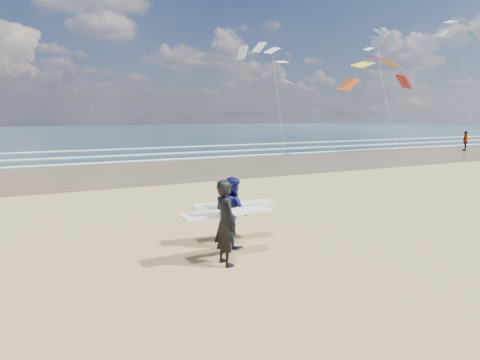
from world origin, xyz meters
TOP-DOWN VIEW (x-y plane):
  - wet_sand_strip at (20.00, 18.00)m, footprint 220.00×12.00m
  - ocean at (20.00, 72.00)m, footprint 220.00×100.00m
  - foam_breakers at (20.00, 28.10)m, footprint 220.00×11.70m
  - surfer_near at (0.22, 0.74)m, footprint 2.22×1.02m
  - surfer_far at (0.98, 1.92)m, footprint 2.24×1.18m
  - beachgoer_1 at (32.91, 18.30)m, footprint 1.11×1.01m
  - kite_0 at (23.05, 19.08)m, footprint 7.44×4.92m
  - kite_1 at (16.37, 24.94)m, footprint 6.00×4.76m
  - kite_2 at (43.84, 27.11)m, footprint 6.47×4.81m
  - kite_5 at (37.61, 33.81)m, footprint 5.42×4.70m

SIDE VIEW (x-z plane):
  - wet_sand_strip at x=20.00m, z-range 0.00..0.01m
  - ocean at x=20.00m, z-range 0.00..0.02m
  - foam_breakers at x=20.00m, z-range 0.02..0.08m
  - beachgoer_1 at x=32.91m, z-range 0.00..1.81m
  - surfer_far at x=0.98m, z-range 0.01..1.82m
  - surfer_near at x=0.22m, z-range 0.01..1.98m
  - kite_1 at x=16.37m, z-range 0.62..10.84m
  - kite_0 at x=23.05m, z-range 1.05..10.57m
  - kite_5 at x=37.61m, z-range 0.51..15.53m
  - kite_2 at x=43.84m, z-range 1.00..17.11m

